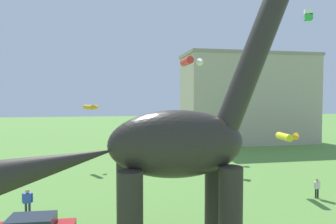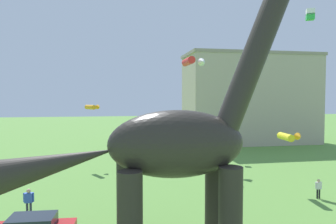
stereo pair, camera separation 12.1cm
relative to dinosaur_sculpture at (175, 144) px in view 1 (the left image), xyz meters
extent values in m
cylinder|color=#2D2823|center=(2.28, 1.02, -3.23)|extent=(1.07, 1.07, 4.60)
cylinder|color=#2D2823|center=(2.28, -1.02, -3.23)|extent=(1.07, 1.07, 4.60)
cylinder|color=#2D2823|center=(-2.13, 1.02, -3.23)|extent=(1.07, 1.07, 4.60)
ellipsoid|color=#2D2823|center=(0.07, 0.00, 0.00)|extent=(6.29, 2.71, 3.10)
cylinder|color=#2D2823|center=(4.16, 0.00, 4.96)|extent=(4.52, 1.16, 8.97)
cone|color=#2D2823|center=(-5.21, 0.00, -0.71)|extent=(5.53, 1.55, 2.62)
cube|color=#232B35|center=(-6.93, 2.88, -4.24)|extent=(2.35, 1.68, 0.52)
cylinder|color=black|center=(12.41, 6.98, -5.16)|extent=(0.12, 0.12, 0.73)
cylinder|color=black|center=(12.58, 6.98, -5.16)|extent=(0.12, 0.12, 0.73)
cube|color=silver|center=(12.50, 6.98, -4.54)|extent=(0.40, 0.24, 0.52)
sphere|color=tan|center=(12.50, 6.98, -4.16)|extent=(0.23, 0.23, 0.23)
cylinder|color=silver|center=(12.27, 6.98, -4.51)|extent=(0.10, 0.10, 0.49)
cylinder|color=silver|center=(12.72, 6.98, -4.51)|extent=(0.10, 0.10, 0.49)
cylinder|color=#2D3347|center=(-8.28, 7.17, -5.09)|extent=(0.15, 0.15, 0.88)
cylinder|color=#2D3347|center=(-8.06, 7.17, -5.09)|extent=(0.15, 0.15, 0.88)
cube|color=blue|center=(-8.17, 7.17, -4.33)|extent=(0.48, 0.29, 0.63)
sphere|color=tan|center=(-8.17, 7.17, -3.88)|extent=(0.28, 0.28, 0.28)
cylinder|color=blue|center=(-8.44, 7.17, -4.30)|extent=(0.12, 0.12, 0.59)
cylinder|color=blue|center=(-7.89, 7.17, -4.30)|extent=(0.12, 0.12, 0.59)
cube|color=#19B2B7|center=(11.15, 21.65, -0.71)|extent=(0.79, 0.94, 0.22)
cylinder|color=white|center=(11.15, 21.65, -1.24)|extent=(0.01, 0.01, 0.81)
cube|color=white|center=(16.33, 13.96, 10.48)|extent=(0.97, 0.97, 0.59)
cube|color=green|center=(16.33, 13.96, 10.02)|extent=(0.97, 0.97, 0.59)
cylinder|color=yellow|center=(11.02, 9.17, -1.07)|extent=(0.79, 2.09, 0.57)
cone|color=orange|center=(12.14, 9.05, -1.07)|extent=(0.65, 0.57, 0.60)
cylinder|color=red|center=(5.96, 21.58, 6.35)|extent=(0.90, 3.09, 0.86)
cone|color=white|center=(7.66, 21.60, 6.35)|extent=(0.92, 0.78, 0.91)
cylinder|color=orange|center=(-5.25, 21.79, 1.05)|extent=(1.35, 1.83, 0.51)
cone|color=orange|center=(-4.38, 22.29, 1.05)|extent=(0.69, 0.66, 0.54)
cube|color=#B7A893|center=(20.27, 35.62, 1.71)|extent=(21.68, 9.20, 14.47)
cube|color=gray|center=(20.27, 35.62, 9.19)|extent=(22.11, 9.38, 0.50)
camera|label=1|loc=(-2.94, -13.73, 2.10)|focal=33.12mm
camera|label=2|loc=(-2.82, -13.75, 2.10)|focal=33.12mm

